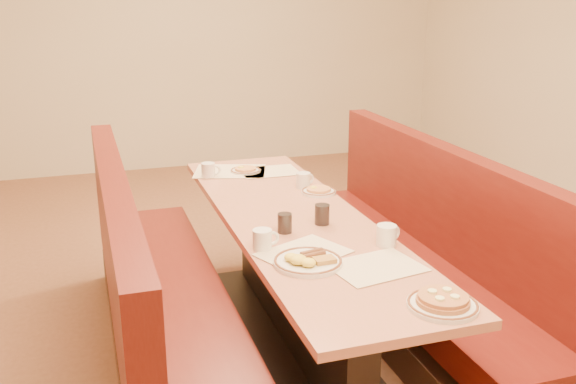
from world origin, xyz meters
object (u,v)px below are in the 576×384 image
object	(u,v)px
diner_table	(295,284)
coffee_mug_a	(387,235)
eggs_plate	(307,261)
coffee_mug_d	(209,170)
pancake_plate	(443,302)
soda_tumbler_near	(285,223)
coffee_mug_c	(304,180)
booth_right	(418,269)
coffee_mug_b	(263,239)
soda_tumbler_mid	(322,214)
booth_left	(157,306)

from	to	relation	value
diner_table	coffee_mug_a	distance (m)	0.70
eggs_plate	coffee_mug_d	size ratio (longest dim) A/B	2.49
coffee_mug_d	pancake_plate	bearing A→B (deg)	-62.46
diner_table	soda_tumbler_near	world-z (taller)	soda_tumbler_near
coffee_mug_c	soda_tumbler_near	xyz separation A→B (m)	(-0.33, -0.67, 0.00)
booth_right	eggs_plate	distance (m)	1.13
coffee_mug_b	soda_tumbler_mid	world-z (taller)	soda_tumbler_mid
soda_tumbler_near	coffee_mug_b	bearing A→B (deg)	-132.66
pancake_plate	booth_left	bearing A→B (deg)	130.21
coffee_mug_a	soda_tumbler_mid	bearing A→B (deg)	98.39
booth_right	pancake_plate	world-z (taller)	booth_right
diner_table	coffee_mug_b	world-z (taller)	coffee_mug_b
booth_left	coffee_mug_c	size ratio (longest dim) A/B	21.12
coffee_mug_b	coffee_mug_d	size ratio (longest dim) A/B	1.04
booth_left	eggs_plate	xyz separation A→B (m)	(0.59, -0.58, 0.41)
coffee_mug_a	soda_tumbler_near	bearing A→B (deg)	124.04
coffee_mug_b	soda_tumbler_mid	distance (m)	0.43
soda_tumbler_near	booth_left	bearing A→B (deg)	163.27
diner_table	coffee_mug_a	xyz separation A→B (m)	(0.27, -0.49, 0.43)
diner_table	eggs_plate	xyz separation A→B (m)	(-0.15, -0.58, 0.39)
booth_left	coffee_mug_a	world-z (taller)	booth_left
coffee_mug_c	diner_table	bearing A→B (deg)	-132.07
coffee_mug_a	coffee_mug_b	bearing A→B (deg)	148.17
soda_tumbler_mid	coffee_mug_b	bearing A→B (deg)	-148.74
diner_table	pancake_plate	size ratio (longest dim) A/B	9.47
booth_left	soda_tumbler_near	world-z (taller)	booth_left
soda_tumbler_mid	eggs_plate	bearing A→B (deg)	-117.96
coffee_mug_a	soda_tumbler_mid	distance (m)	0.40
eggs_plate	coffee_mug_b	xyz separation A→B (m)	(-0.13, 0.23, 0.03)
coffee_mug_b	coffee_mug_a	bearing A→B (deg)	-15.16
pancake_plate	coffee_mug_a	world-z (taller)	coffee_mug_a
soda_tumbler_mid	soda_tumbler_near	bearing A→B (deg)	-165.73
booth_left	coffee_mug_b	bearing A→B (deg)	-37.93
diner_table	pancake_plate	distance (m)	1.19
booth_right	soda_tumbler_near	xyz separation A→B (m)	(-0.85, -0.18, 0.44)
booth_right	soda_tumbler_mid	bearing A→B (deg)	-168.47
booth_right	soda_tumbler_near	distance (m)	0.97
diner_table	booth_right	distance (m)	0.73
diner_table	soda_tumbler_mid	bearing A→B (deg)	-53.93
coffee_mug_c	coffee_mug_d	bearing A→B (deg)	122.94
coffee_mug_a	booth_right	bearing A→B (deg)	28.58
eggs_plate	coffee_mug_b	bearing A→B (deg)	119.98
coffee_mug_a	coffee_mug_c	size ratio (longest dim) A/B	1.08
booth_left	coffee_mug_a	bearing A→B (deg)	-25.87
diner_table	coffee_mug_d	size ratio (longest dim) A/B	20.95
diner_table	pancake_plate	world-z (taller)	pancake_plate
coffee_mug_a	soda_tumbler_near	distance (m)	0.50
eggs_plate	coffee_mug_b	distance (m)	0.26
eggs_plate	coffee_mug_c	size ratio (longest dim) A/B	2.51
coffee_mug_a	soda_tumbler_mid	size ratio (longest dim) A/B	1.26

